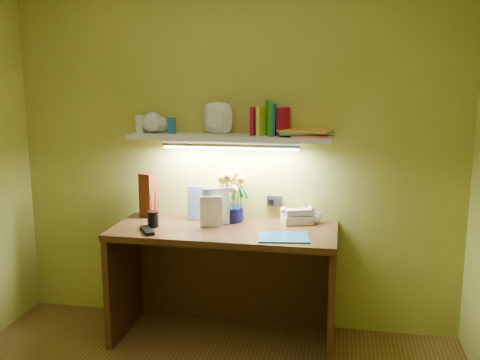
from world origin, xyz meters
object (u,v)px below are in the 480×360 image
at_px(flower_bouquet, 229,196).
at_px(telephone, 297,215).
at_px(desk_clock, 315,218).
at_px(whisky_bottle, 147,195).
at_px(desk, 224,285).

height_order(flower_bouquet, telephone, flower_bouquet).
bearing_deg(desk_clock, telephone, -150.29).
xyz_separation_m(flower_bouquet, whisky_bottle, (-0.57, 0.02, -0.02)).
height_order(desk, whisky_bottle, whisky_bottle).
height_order(desk, desk_clock, desk_clock).
xyz_separation_m(desk, desk_clock, (0.56, 0.23, 0.41)).
bearing_deg(flower_bouquet, desk, -88.99).
height_order(desk, flower_bouquet, flower_bouquet).
distance_m(flower_bouquet, desk_clock, 0.57).
bearing_deg(desk, telephone, 24.03).
bearing_deg(whisky_bottle, desk_clock, 1.18).
height_order(flower_bouquet, whisky_bottle, flower_bouquet).
bearing_deg(desk_clock, whisky_bottle, -163.22).
relative_size(flower_bouquet, telephone, 1.75).
relative_size(desk, telephone, 7.46).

